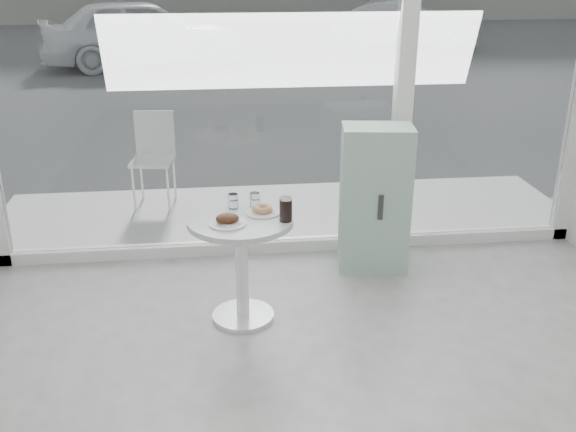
{
  "coord_description": "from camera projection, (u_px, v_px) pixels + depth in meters",
  "views": [
    {
      "loc": [
        -0.63,
        -2.1,
        2.4
      ],
      "look_at": [
        -0.2,
        1.7,
        0.85
      ],
      "focal_mm": 40.0,
      "sensor_mm": 36.0,
      "label": 1
    }
  ],
  "objects": [
    {
      "name": "water_tumbler_a",
      "position": [
        233.0,
        202.0,
        4.45
      ],
      "size": [
        0.07,
        0.07,
        0.11
      ],
      "color": "white",
      "rests_on": "main_table"
    },
    {
      "name": "mint_cabinet",
      "position": [
        375.0,
        199.0,
        5.15
      ],
      "size": [
        0.59,
        0.44,
        1.19
      ],
      "rotation": [
        0.0,
        0.0,
        -0.13
      ],
      "color": "#8CB3A0",
      "rests_on": "ground"
    },
    {
      "name": "storefront",
      "position": [
        304.0,
        51.0,
        5.02
      ],
      "size": [
        5.0,
        0.14,
        3.0
      ],
      "color": "white",
      "rests_on": "ground"
    },
    {
      "name": "main_table",
      "position": [
        241.0,
        247.0,
        4.39
      ],
      "size": [
        0.72,
        0.72,
        0.77
      ],
      "color": "white",
      "rests_on": "ground"
    },
    {
      "name": "cola_glass",
      "position": [
        286.0,
        210.0,
        4.23
      ],
      "size": [
        0.09,
        0.09,
        0.16
      ],
      "color": "white",
      "rests_on": "main_table"
    },
    {
      "name": "patio_chair",
      "position": [
        154.0,
        153.0,
        6.42
      ],
      "size": [
        0.45,
        0.45,
        0.93
      ],
      "rotation": [
        0.0,
        0.0,
        -0.13
      ],
      "color": "white",
      "rests_on": "patio_deck"
    },
    {
      "name": "water_tumbler_b",
      "position": [
        255.0,
        201.0,
        4.46
      ],
      "size": [
        0.07,
        0.07,
        0.11
      ],
      "color": "white",
      "rests_on": "main_table"
    },
    {
      "name": "room_shell",
      "position": [
        463.0,
        161.0,
        1.66
      ],
      "size": [
        6.0,
        6.0,
        6.0
      ],
      "color": "white",
      "rests_on": "ground"
    },
    {
      "name": "street",
      "position": [
        236.0,
        51.0,
        17.63
      ],
      "size": [
        40.0,
        24.0,
        0.0
      ],
      "primitive_type": "cube",
      "color": "#373737",
      "rests_on": "ground"
    },
    {
      "name": "plate_donut",
      "position": [
        263.0,
        210.0,
        4.37
      ],
      "size": [
        0.24,
        0.24,
        0.06
      ],
      "color": "silver",
      "rests_on": "main_table"
    },
    {
      "name": "car_silver",
      "position": [
        405.0,
        25.0,
        17.83
      ],
      "size": [
        4.14,
        2.47,
        1.29
      ],
      "primitive_type": "imported",
      "rotation": [
        0.0,
        0.0,
        1.27
      ],
      "color": "#ABADB3",
      "rests_on": "street"
    },
    {
      "name": "car_white",
      "position": [
        142.0,
        32.0,
        14.77
      ],
      "size": [
        4.87,
        2.86,
        1.56
      ],
      "primitive_type": "imported",
      "rotation": [
        0.0,
        0.0,
        1.81
      ],
      "color": "silver",
      "rests_on": "street"
    },
    {
      "name": "patio_deck",
      "position": [
        284.0,
        213.0,
        6.39
      ],
      "size": [
        5.6,
        1.6,
        0.05
      ],
      "primitive_type": "cube",
      "color": "silver",
      "rests_on": "ground"
    },
    {
      "name": "plate_fritter",
      "position": [
        228.0,
        220.0,
        4.2
      ],
      "size": [
        0.25,
        0.25,
        0.07
      ],
      "color": "silver",
      "rests_on": "main_table"
    }
  ]
}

